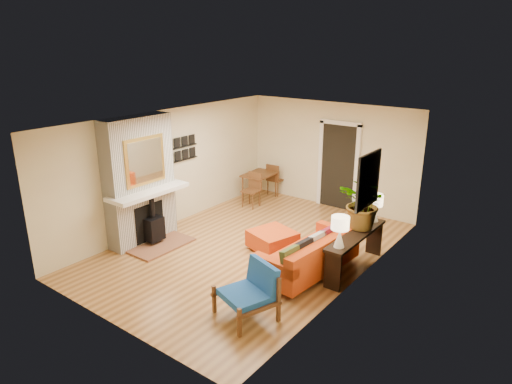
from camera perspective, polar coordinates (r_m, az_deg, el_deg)
room_shell at (r=10.64m, az=10.57°, el=3.16°), size 6.50×6.50×6.50m
fireplace at (r=9.47m, az=-14.19°, el=0.99°), size 1.09×1.68×2.60m
sofa at (r=8.23m, az=7.01°, el=-7.88°), size 1.06×2.13×0.81m
ottoman at (r=9.11m, az=2.07°, el=-5.94°), size 0.98×0.98×0.40m
blue_chair at (r=7.00m, az=-0.51°, el=-11.96°), size 1.00×0.99×0.83m
dining_table at (r=11.84m, az=0.72°, el=1.63°), size 0.73×1.61×0.86m
console_table at (r=8.38m, az=12.38°, el=-6.04°), size 0.34×1.85×0.72m
lamp_near at (r=7.62m, az=10.45°, el=-4.46°), size 0.30×0.30×0.54m
lamp_far at (r=8.83m, az=14.62°, el=-1.53°), size 0.30×0.30×0.54m
houseplant at (r=8.40m, az=13.47°, el=-1.38°), size 0.96×0.85×0.98m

